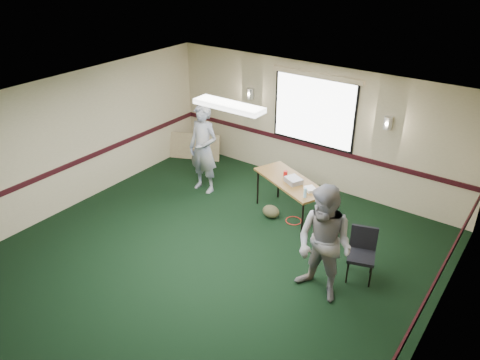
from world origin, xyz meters
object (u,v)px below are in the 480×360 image
Objects in this scene: folding_table at (290,183)px; conference_chair at (362,249)px; person_left at (203,149)px; person_right at (324,244)px; projector at (293,180)px.

conference_chair reaches higher than folding_table.
conference_chair is at bearing -11.00° from person_left.
person_left is at bearing -153.45° from folding_table.
person_right is at bearing -23.46° from person_left.
person_left is 3.95m from person_right.
projector is 2.19m from person_right.
folding_table is at bearing 175.93° from projector.
conference_chair is at bearing -1.79° from folding_table.
projector is 0.16× the size of person_right.
person_left is (-3.94, 0.78, 0.46)m from conference_chair.
person_left is at bearing 165.97° from person_right.
person_right reaches higher than projector.
conference_chair is 0.97m from person_right.
person_right reaches higher than folding_table.
person_left is at bearing 150.50° from conference_chair.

